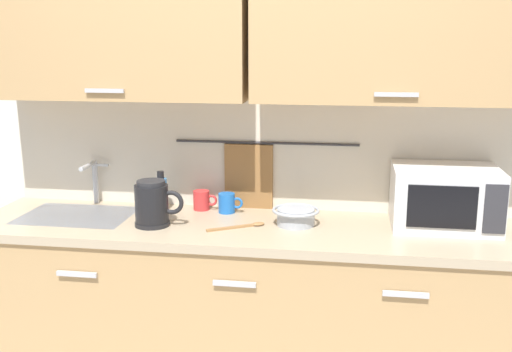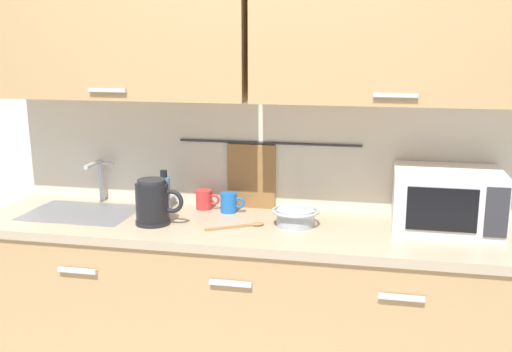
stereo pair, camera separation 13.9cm
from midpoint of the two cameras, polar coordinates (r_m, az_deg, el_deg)
The scene contains 10 objects.
counter_unit at distance 2.92m, azimuth -2.43°, elevation -12.90°, with size 2.53×0.64×0.90m.
back_wall_assembly at distance 2.87m, azimuth -1.51°, elevation 8.78°, with size 3.70×0.41×2.50m.
sink_faucet at distance 3.19m, azimuth -16.28°, elevation -0.05°, with size 0.09×0.17×0.22m.
microwave at distance 2.80m, azimuth 16.02°, elevation -1.94°, with size 0.46×0.35×0.27m.
electric_kettle at distance 2.76m, azimuth -11.15°, elevation -2.61°, with size 0.23×0.16×0.21m.
dish_soap_bottle at distance 3.01m, azimuth -10.26°, elevation -1.61°, with size 0.06×0.06×0.20m.
mug_near_sink at distance 3.00m, azimuth -6.44°, elevation -2.29°, with size 0.12×0.08×0.09m.
mixing_bowl at distance 2.73m, azimuth 2.32°, elevation -3.75°, with size 0.21×0.21×0.08m.
mug_by_kettle at distance 2.94m, azimuth -4.08°, elevation -2.56°, with size 0.12×0.08×0.09m.
wooden_spoon at distance 2.71m, azimuth -2.70°, elevation -4.74°, with size 0.25×0.17×0.01m.
Camera 1 is at (0.45, -2.30, 1.72)m, focal length 42.42 mm.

